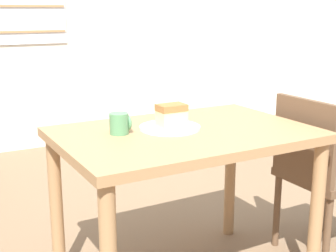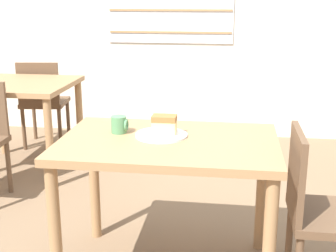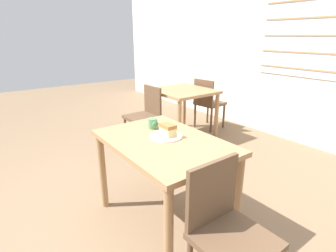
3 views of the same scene
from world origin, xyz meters
The scene contains 5 objects.
dining_table_near centered at (0.02, 0.39, 0.64)m, with size 1.09×0.74×0.75m.
chair_near_window centered at (0.77, 0.30, 0.47)m, with size 0.41×0.41×0.84m.
plate centered at (-0.02, 0.45, 0.75)m, with size 0.27×0.27×0.01m.
cake_slice centered at (-0.01, 0.46, 0.81)m, with size 0.12×0.09×0.09m.
coffee_mug centered at (-0.25, 0.47, 0.79)m, with size 0.09×0.08×0.09m.
Camera 1 is at (-0.99, -1.28, 1.25)m, focal length 50.00 mm.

